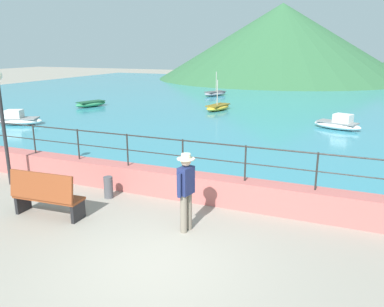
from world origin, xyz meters
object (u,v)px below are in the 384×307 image
Objects in this scene: lamp_post at (1,110)px; boat_5 at (215,93)px; bollard at (108,187)px; boat_1 at (338,124)px; bench_main at (46,195)px; person_walking at (186,189)px; boat_0 at (218,107)px; boat_6 at (18,119)px; boat_3 at (91,104)px.

lamp_post is 1.33× the size of boat_5.
lamp_post reaches higher than bollard.
bench_main is at bearing -114.04° from boat_1.
bollard is at bearing 160.05° from person_walking.
boat_0 is at bearing 94.84° from bench_main.
boat_5 is (-4.10, 23.78, -0.30)m from bench_main.
bench_main reaches higher than boat_1.
bollard is at bearing 3.68° from lamp_post.
boat_5 is at bearing 102.04° from bollard.
lamp_post is 22.54m from boat_5.
boat_5 is (-9.99, 10.57, -0.06)m from boat_1.
boat_5 is at bearing 93.72° from lamp_post.
lamp_post is 9.72m from boat_6.
lamp_post reaches higher than person_walking.
boat_3 is (-15.70, 1.57, -0.07)m from boat_1.
boat_0 is at bearing 85.35° from lamp_post.
bollard is 22.70m from boat_5.
bollard is 0.24× the size of boat_3.
boat_6 is (-6.71, 6.78, -1.87)m from lamp_post.
boat_3 is 10.66m from boat_5.
boat_1 is 1.00× the size of boat_6.
bench_main is at bearing -85.16° from boat_0.
lamp_post is 15.33m from boat_3.
person_walking reaches higher than boat_1.
boat_0 reaches higher than bollard.
boat_1 is (5.25, 11.63, 0.03)m from bollard.
boat_3 is at bearing 128.35° from bollard.
bench_main is at bearing -112.01° from bollard.
boat_1 and boat_6 have the same top height.
boat_0 is 0.99× the size of boat_3.
bench_main reaches higher than bollard.
bollard is 15.13m from boat_0.
boat_1 is at bearing -46.61° from boat_5.
boat_6 is (-12.66, 7.54, -0.65)m from person_walking.
lamp_post is 14.72m from boat_1.
boat_1 is at bearing 54.23° from lamp_post.
lamp_post is 1.33× the size of boat_3.
boat_6 reaches higher than bollard.
bollard is 0.24× the size of boat_6.
boat_0 is (1.24, 15.20, -1.93)m from lamp_post.
person_walking is 12.88m from boat_1.
lamp_post is at bearing -86.28° from boat_5.
person_walking reaches higher than boat_3.
boat_0 is at bearing 97.76° from bollard.
boat_6 is (0.46, -6.63, 0.07)m from boat_3.
bollard is 16.83m from boat_3.
bench_main is 17.74m from boat_3.
bench_main is 16.63m from boat_0.
boat_5 is (5.71, 9.00, 0.01)m from boat_3.
lamp_post is at bearing -45.32° from boat_6.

